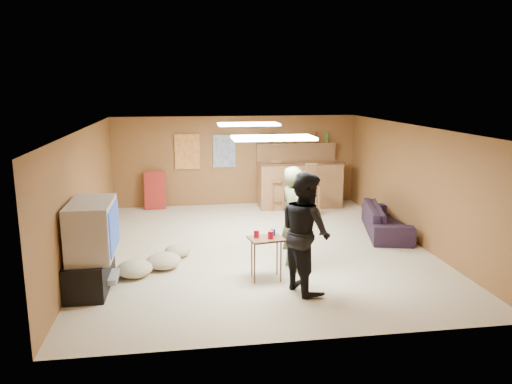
{
  "coord_description": "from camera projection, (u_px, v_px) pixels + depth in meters",
  "views": [
    {
      "loc": [
        -1.34,
        -8.69,
        2.91
      ],
      "look_at": [
        0.0,
        0.2,
        1.0
      ],
      "focal_mm": 35.0,
      "sensor_mm": 36.0,
      "label": 1
    }
  ],
  "objects": [
    {
      "name": "bar_lip",
      "position": [
        303.0,
        164.0,
        11.81
      ],
      "size": [
        2.1,
        0.12,
        0.05
      ],
      "primitive_type": "cube",
      "color": "#422715",
      "rests_on": "bar_counter"
    },
    {
      "name": "tv_screen",
      "position": [
        114.0,
        228.0,
        7.23
      ],
      "size": [
        0.02,
        0.95,
        0.65
      ],
      "primitive_type": "cube",
      "color": "navy",
      "rests_on": "tv_body"
    },
    {
      "name": "tv_body",
      "position": [
        92.0,
        229.0,
        7.19
      ],
      "size": [
        0.6,
        1.1,
        0.8
      ],
      "primitive_type": "cube",
      "color": "#B2B2B7",
      "rests_on": "tv_stand"
    },
    {
      "name": "tv_stand",
      "position": [
        90.0,
        272.0,
        7.31
      ],
      "size": [
        0.55,
        1.3,
        0.5
      ],
      "primitive_type": "cube",
      "color": "black",
      "rests_on": "ground"
    },
    {
      "name": "folding_chair_stack",
      "position": [
        155.0,
        190.0,
        12.02
      ],
      "size": [
        0.5,
        0.26,
        0.91
      ],
      "primitive_type": "cube",
      "rotation": [
        -0.14,
        0.0,
        0.0
      ],
      "color": "#A7261E",
      "rests_on": "ground"
    },
    {
      "name": "bar_backing",
      "position": [
        296.0,
        156.0,
        12.49
      ],
      "size": [
        2.0,
        0.14,
        0.6
      ],
      "primitive_type": "cube",
      "color": "brown",
      "rests_on": "bar_counter"
    },
    {
      "name": "cup_red_far",
      "position": [
        271.0,
        235.0,
        7.51
      ],
      "size": [
        0.1,
        0.1,
        0.12
      ],
      "primitive_type": "cylinder",
      "rotation": [
        0.0,
        0.0,
        -0.19
      ],
      "color": "red",
      "rests_on": "tray_table"
    },
    {
      "name": "bar_counter",
      "position": [
        300.0,
        185.0,
        12.17
      ],
      "size": [
        2.0,
        0.6,
        1.1
      ],
      "primitive_type": "cube",
      "color": "brown",
      "rests_on": "ground"
    },
    {
      "name": "wall_front",
      "position": [
        305.0,
        251.0,
        5.6
      ],
      "size": [
        6.0,
        0.02,
        2.2
      ],
      "primitive_type": "cube",
      "color": "brown",
      "rests_on": "ground"
    },
    {
      "name": "ceiling_panel_back",
      "position": [
        249.0,
        124.0,
        9.92
      ],
      "size": [
        1.2,
        0.6,
        0.04
      ],
      "primitive_type": "cube",
      "color": "white",
      "rests_on": "ceiling"
    },
    {
      "name": "cushion_mid",
      "position": [
        178.0,
        251.0,
        8.7
      ],
      "size": [
        0.5,
        0.5,
        0.2
      ],
      "primitive_type": "ellipsoid",
      "rotation": [
        0.0,
        0.0,
        -0.12
      ],
      "color": "tan",
      "rests_on": "ground"
    },
    {
      "name": "person_olive",
      "position": [
        294.0,
        218.0,
        7.97
      ],
      "size": [
        0.55,
        0.7,
        1.68
      ],
      "primitive_type": "imported",
      "rotation": [
        0.0,
        0.0,
        1.84
      ],
      "color": "#5D693D",
      "rests_on": "ground"
    },
    {
      "name": "cushion_near_tv",
      "position": [
        164.0,
        261.0,
        8.12
      ],
      "size": [
        0.68,
        0.68,
        0.25
      ],
      "primitive_type": "ellipsoid",
      "rotation": [
        0.0,
        0.0,
        -0.24
      ],
      "color": "tan",
      "rests_on": "ground"
    },
    {
      "name": "wall_left",
      "position": [
        85.0,
        194.0,
        8.54
      ],
      "size": [
        0.02,
        7.0,
        2.2
      ],
      "primitive_type": "cube",
      "color": "brown",
      "rests_on": "ground"
    },
    {
      "name": "dvd_box",
      "position": [
        106.0,
        277.0,
        7.36
      ],
      "size": [
        0.35,
        0.5,
        0.08
      ],
      "primitive_type": "cube",
      "color": "#B2B2B7",
      "rests_on": "tv_stand"
    },
    {
      "name": "wall_back",
      "position": [
        236.0,
        161.0,
        12.37
      ],
      "size": [
        6.0,
        0.02,
        2.2
      ],
      "primitive_type": "cube",
      "color": "brown",
      "rests_on": "ground"
    },
    {
      "name": "cup_red_near",
      "position": [
        257.0,
        234.0,
        7.56
      ],
      "size": [
        0.1,
        0.1,
        0.12
      ],
      "primitive_type": "cylinder",
      "rotation": [
        0.0,
        0.0,
        0.12
      ],
      "color": "red",
      "rests_on": "tray_table"
    },
    {
      "name": "cushion_far",
      "position": [
        135.0,
        269.0,
        7.77
      ],
      "size": [
        0.65,
        0.65,
        0.25
      ],
      "primitive_type": "ellipsoid",
      "rotation": [
        0.0,
        0.0,
        -0.2
      ],
      "color": "tan",
      "rests_on": "ground"
    },
    {
      "name": "person_black",
      "position": [
        305.0,
        232.0,
        7.13
      ],
      "size": [
        0.89,
        1.01,
        1.74
      ],
      "primitive_type": "imported",
      "rotation": [
        0.0,
        0.0,
        1.89
      ],
      "color": "black",
      "rests_on": "ground"
    },
    {
      "name": "poster_left",
      "position": [
        187.0,
        152.0,
        12.1
      ],
      "size": [
        0.6,
        0.03,
        0.85
      ],
      "primitive_type": "cube",
      "color": "#BF3F26",
      "rests_on": "wall_back"
    },
    {
      "name": "cup_blue",
      "position": [
        273.0,
        232.0,
        7.65
      ],
      "size": [
        0.09,
        0.09,
        0.11
      ],
      "primitive_type": "cylinder",
      "rotation": [
        0.0,
        0.0,
        -0.13
      ],
      "color": "#17269E",
      "rests_on": "tray_table"
    },
    {
      "name": "bar_stool_left",
      "position": [
        277.0,
        183.0,
        11.84
      ],
      "size": [
        0.53,
        0.53,
        1.33
      ],
      "primitive_type": null,
      "rotation": [
        0.0,
        0.0,
        -0.3
      ],
      "color": "brown",
      "rests_on": "ground"
    },
    {
      "name": "bar_stool_right",
      "position": [
        312.0,
        188.0,
        11.4
      ],
      "size": [
        0.47,
        0.47,
        1.25
      ],
      "primitive_type": null,
      "rotation": [
        0.0,
        0.0,
        0.22
      ],
      "color": "brown",
      "rests_on": "ground"
    },
    {
      "name": "wall_right",
      "position": [
        414.0,
        184.0,
        9.42
      ],
      "size": [
        0.02,
        7.0,
        2.2
      ],
      "primitive_type": "cube",
      "color": "brown",
      "rests_on": "ground"
    },
    {
      "name": "bar_shelf",
      "position": [
        296.0,
        144.0,
        12.41
      ],
      "size": [
        2.0,
        0.18,
        0.05
      ],
      "primitive_type": "cube",
      "color": "brown",
      "rests_on": "bar_backing"
    },
    {
      "name": "ground",
      "position": [
        258.0,
        247.0,
        9.21
      ],
      "size": [
        7.0,
        7.0,
        0.0
      ],
      "primitive_type": "plane",
      "color": "beige",
      "rests_on": "ground"
    },
    {
      "name": "poster_right",
      "position": [
        224.0,
        151.0,
        12.23
      ],
      "size": [
        0.55,
        0.03,
        0.8
      ],
      "primitive_type": "cube",
      "color": "#334C99",
      "rests_on": "wall_back"
    },
    {
      "name": "ceiling_panel_front",
      "position": [
        273.0,
        138.0,
        7.31
      ],
      "size": [
        1.2,
        0.6,
        0.04
      ],
      "primitive_type": "cube",
      "color": "white",
      "rests_on": "ceiling"
    },
    {
      "name": "bottle_row",
      "position": [
        294.0,
        138.0,
        12.34
      ],
      "size": [
        1.76,
        0.08,
        0.26
      ],
      "primitive_type": null,
      "color": "#3F7233",
      "rests_on": "bar_shelf"
    },
    {
      "name": "ceiling",
      "position": [
        258.0,
        128.0,
        8.75
      ],
      "size": [
        6.0,
        7.0,
        0.02
      ],
      "primitive_type": "cube",
      "color": "silver",
      "rests_on": "ground"
    },
    {
      "name": "tray_table",
      "position": [
        266.0,
        258.0,
        7.63
      ],
      "size": [
        0.57,
        0.48,
        0.66
      ],
      "primitive_type": "cube",
      "rotation": [
        0.0,
        0.0,
        0.17
      ],
      "color": "#422715",
      "rests_on": "ground"
    },
    {
      "name": "sofa",
      "position": [
        387.0,
        220.0,
        10.02
      ],
      "size": [
        1.21,
        2.08,
        0.57
      ],
      "primitive_type": "imported",
      "rotation": [
        0.0,
        0.0,
        1.33
      ],
      "color": "black",
      "rests_on": "ground"
    }
  ]
}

